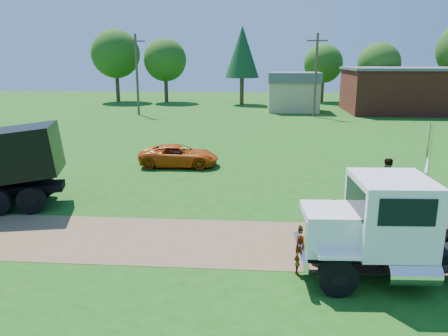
# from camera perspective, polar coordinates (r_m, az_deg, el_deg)

# --- Properties ---
(ground) EXTENTS (140.00, 140.00, 0.00)m
(ground) POSITION_cam_1_polar(r_m,az_deg,el_deg) (15.87, 5.09, -9.74)
(ground) COLOR #1B4F11
(ground) RESTS_ON ground
(dirt_track) EXTENTS (120.00, 4.20, 0.01)m
(dirt_track) POSITION_cam_1_polar(r_m,az_deg,el_deg) (15.87, 5.09, -9.72)
(dirt_track) COLOR brown
(dirt_track) RESTS_ON ground
(white_semi_tractor) EXTENTS (7.72, 2.94, 4.61)m
(white_semi_tractor) POSITION_cam_1_polar(r_m,az_deg,el_deg) (13.78, 21.09, -7.41)
(white_semi_tractor) COLOR black
(white_semi_tractor) RESTS_ON ground
(orange_pickup) EXTENTS (4.80, 2.31, 1.32)m
(orange_pickup) POSITION_cam_1_polar(r_m,az_deg,el_deg) (26.61, -5.90, 1.63)
(orange_pickup) COLOR #C04609
(orange_pickup) RESTS_ON ground
(flatbed_trailer) EXTENTS (8.51, 5.46, 2.10)m
(flatbed_trailer) POSITION_cam_1_polar(r_m,az_deg,el_deg) (16.97, 25.58, -6.26)
(flatbed_trailer) COLOR #31220F
(flatbed_trailer) RESTS_ON ground
(spectator_a) EXTENTS (0.68, 0.59, 1.57)m
(spectator_a) POSITION_cam_1_polar(r_m,az_deg,el_deg) (13.62, 10.22, -10.51)
(spectator_a) COLOR #999999
(spectator_a) RESTS_ON ground
(spectator_b) EXTENTS (1.16, 1.02, 2.01)m
(spectator_b) POSITION_cam_1_polar(r_m,az_deg,el_deg) (21.33, 20.37, -1.43)
(spectator_b) COLOR #999999
(spectator_b) RESTS_ON ground
(brick_building) EXTENTS (15.40, 10.40, 5.30)m
(brick_building) POSITION_cam_1_polar(r_m,az_deg,el_deg) (57.61, 23.24, 9.35)
(brick_building) COLOR maroon
(brick_building) RESTS_ON ground
(tan_shed) EXTENTS (6.20, 5.40, 4.70)m
(tan_shed) POSITION_cam_1_polar(r_m,az_deg,el_deg) (54.82, 9.03, 9.87)
(tan_shed) COLOR tan
(tan_shed) RESTS_ON ground
(utility_poles) EXTENTS (42.20, 0.28, 9.00)m
(utility_poles) POSITION_cam_1_polar(r_m,az_deg,el_deg) (49.93, 11.91, 11.97)
(utility_poles) COLOR #4B3B2B
(utility_poles) RESTS_ON ground
(tree_row) EXTENTS (55.75, 11.14, 11.16)m
(tree_row) POSITION_cam_1_polar(r_m,az_deg,el_deg) (63.85, 7.81, 14.29)
(tree_row) COLOR #352115
(tree_row) RESTS_ON ground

